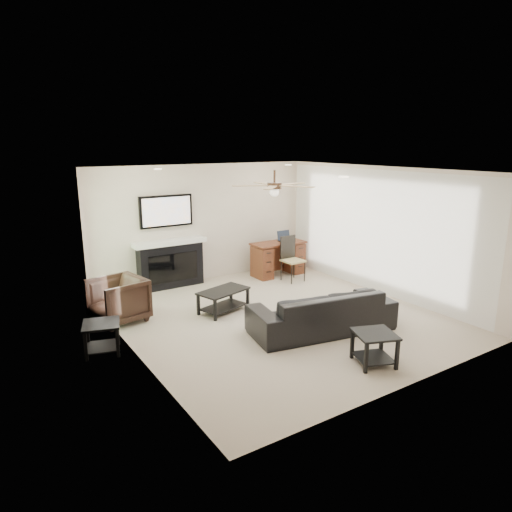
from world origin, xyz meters
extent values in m
plane|color=#B8AC94|center=(0.00, 0.00, 0.00)|extent=(5.50, 5.50, 0.00)
cube|color=white|center=(0.00, 0.00, 2.50)|extent=(5.00, 5.50, 0.04)
cube|color=beige|center=(0.00, 2.75, 1.25)|extent=(5.00, 0.04, 2.50)
cube|color=beige|center=(0.00, -2.75, 1.25)|extent=(5.00, 0.04, 2.50)
cube|color=beige|center=(-2.50, 0.00, 1.25)|extent=(0.04, 5.50, 2.50)
cube|color=beige|center=(2.50, 0.00, 1.25)|extent=(0.04, 5.50, 2.50)
cube|color=silver|center=(2.45, 0.10, 1.23)|extent=(0.04, 5.10, 2.40)
cube|color=#93BC89|center=(-2.46, 1.55, 1.05)|extent=(0.04, 1.80, 2.10)
cylinder|color=#382619|center=(0.00, 0.10, 2.25)|extent=(1.40, 1.40, 0.30)
imported|color=black|center=(0.27, -0.86, 0.34)|extent=(2.42, 1.30, 0.67)
imported|color=black|center=(-2.33, 1.29, 0.38)|extent=(0.96, 0.94, 0.75)
cube|color=black|center=(-0.63, 0.74, 0.20)|extent=(1.00, 0.73, 0.40)
cube|color=black|center=(0.12, -2.11, 0.23)|extent=(0.67, 0.67, 0.45)
cube|color=black|center=(-2.88, 0.24, 0.23)|extent=(0.62, 0.62, 0.45)
cube|color=black|center=(-0.85, 2.58, 0.95)|extent=(1.52, 0.34, 1.91)
cube|color=#421D10|center=(1.54, 2.11, 0.38)|extent=(1.22, 0.56, 0.76)
cube|color=black|center=(1.54, 1.56, 0.48)|extent=(0.43, 0.45, 0.97)
cube|color=black|center=(1.74, 2.09, 0.88)|extent=(0.33, 0.24, 0.23)
camera|label=1|loc=(-4.31, -6.01, 2.93)|focal=32.00mm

